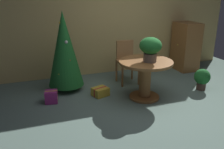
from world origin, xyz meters
TOP-DOWN VIEW (x-y plane):
  - ground_plane at (0.00, 0.00)m, footprint 6.60×6.60m
  - back_wall_panel at (0.00, 2.20)m, footprint 6.00×0.10m
  - round_dining_table at (-0.05, 0.49)m, footprint 0.98×0.98m
  - flower_vase at (-0.01, 0.42)m, footprint 0.39×0.39m
  - wooden_chair_far at (-0.05, 1.38)m, footprint 0.42×0.40m
  - holiday_tree at (-1.37, 1.38)m, footprint 0.70×0.70m
  - gift_box_purple at (-1.73, 0.86)m, footprint 0.25×0.23m
  - gift_box_gold at (-0.81, 0.86)m, footprint 0.35×0.32m
  - wooden_cabinet at (1.70, 1.73)m, footprint 0.50×0.63m
  - potted_plant at (1.23, 0.46)m, footprint 0.32×0.32m

SIDE VIEW (x-z plane):
  - ground_plane at x=0.00m, z-range 0.00..0.00m
  - gift_box_gold at x=-0.81m, z-range 0.00..0.16m
  - gift_box_purple at x=-1.73m, z-range 0.00..0.22m
  - potted_plant at x=1.23m, z-range 0.03..0.47m
  - round_dining_table at x=-0.05m, z-range 0.12..0.85m
  - wooden_chair_far at x=-0.05m, z-range 0.07..0.98m
  - wooden_cabinet at x=1.70m, z-range 0.00..1.19m
  - holiday_tree at x=-1.37m, z-range 0.05..1.63m
  - flower_vase at x=-0.01m, z-range 0.77..1.20m
  - back_wall_panel at x=0.00m, z-range 0.00..2.60m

